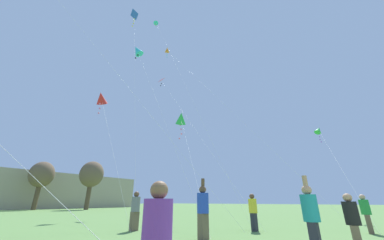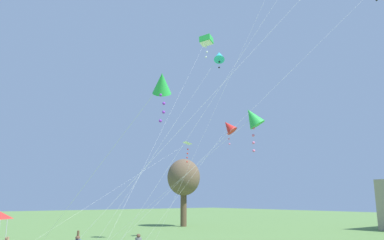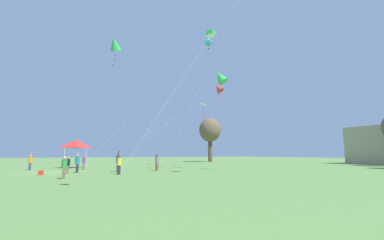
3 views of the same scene
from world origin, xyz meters
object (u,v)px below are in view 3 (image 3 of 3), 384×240
(kite_white_delta_5, at_px, (203,105))
(person_blue_shirt, at_px, (118,161))
(kite_red_diamond_6, at_px, (218,88))
(festival_tent, at_px, (76,144))
(person_grey_shirt, at_px, (157,162))
(person_black_shirt, at_px, (68,165))
(person_teal_shirt, at_px, (77,162))
(person_orange_shirt, at_px, (30,161))
(person_yellow_shirt, at_px, (119,164))
(kite_cyan_diamond_7, at_px, (208,41))
(kite_green_diamond_9, at_px, (220,77))
(kite_green_box_2, at_px, (211,34))
(cooler_box, at_px, (41,173))
(person_green_shirt, at_px, (64,167))
(kite_green_diamond_8, at_px, (114,44))
(person_purple_shirt, at_px, (84,162))

(kite_white_delta_5, bearing_deg, person_blue_shirt, -57.64)
(kite_white_delta_5, relative_size, kite_red_diamond_6, 1.84)
(festival_tent, height_order, kite_red_diamond_6, kite_red_diamond_6)
(person_grey_shirt, xyz_separation_m, person_blue_shirt, (-0.11, -3.98, 0.09))
(person_black_shirt, distance_m, person_teal_shirt, 1.20)
(person_orange_shirt, height_order, kite_red_diamond_6, kite_red_diamond_6)
(person_teal_shirt, bearing_deg, person_yellow_shirt, 17.21)
(kite_white_delta_5, relative_size, kite_cyan_diamond_7, 1.26)
(person_teal_shirt, bearing_deg, kite_green_diamond_9, 32.95)
(kite_green_box_2, distance_m, kite_cyan_diamond_7, 9.91)
(festival_tent, relative_size, kite_cyan_diamond_7, 0.24)
(kite_red_diamond_6, xyz_separation_m, kite_green_diamond_9, (6.09, -3.71, -0.82))
(person_yellow_shirt, bearing_deg, kite_green_diamond_9, -97.15)
(cooler_box, xyz_separation_m, person_yellow_shirt, (2.35, 5.94, 0.70))
(person_black_shirt, height_order, person_green_shirt, person_green_shirt)
(person_yellow_shirt, bearing_deg, kite_red_diamond_6, -60.05)
(festival_tent, distance_m, kite_white_delta_5, 19.50)
(cooler_box, bearing_deg, person_green_shirt, 20.51)
(festival_tent, height_order, kite_white_delta_5, kite_white_delta_5)
(kite_cyan_diamond_7, height_order, kite_green_diamond_9, kite_cyan_diamond_7)
(kite_green_diamond_8, xyz_separation_m, kite_green_diamond_9, (-6.39, 10.34, 1.51))
(festival_tent, height_order, person_orange_shirt, festival_tent)
(person_purple_shirt, bearing_deg, kite_red_diamond_6, 161.22)
(person_green_shirt, relative_size, kite_green_diamond_8, 0.18)
(person_black_shirt, height_order, person_purple_shirt, person_purple_shirt)
(person_purple_shirt, height_order, person_blue_shirt, person_blue_shirt)
(kite_white_delta_5, bearing_deg, person_green_shirt, -52.79)
(person_teal_shirt, xyz_separation_m, kite_cyan_diamond_7, (3.22, 12.50, 13.29))
(person_black_shirt, height_order, person_teal_shirt, person_teal_shirt)
(person_grey_shirt, bearing_deg, kite_cyan_diamond_7, -110.01)
(person_green_shirt, distance_m, kite_white_delta_5, 26.18)
(festival_tent, distance_m, person_teal_shirt, 9.00)
(person_purple_shirt, bearing_deg, person_orange_shirt, -14.11)
(person_green_shirt, height_order, person_yellow_shirt, person_yellow_shirt)
(kite_cyan_diamond_7, xyz_separation_m, kite_green_diamond_9, (4.60, -1.52, -5.64))
(person_black_shirt, bearing_deg, kite_cyan_diamond_7, 57.06)
(person_grey_shirt, xyz_separation_m, kite_green_box_2, (-4.54, 9.51, 18.29))
(person_black_shirt, distance_m, kite_white_delta_5, 23.37)
(kite_green_box_2, height_order, kite_green_diamond_8, kite_green_box_2)
(person_green_shirt, distance_m, kite_green_diamond_9, 14.51)
(kite_red_diamond_6, bearing_deg, person_yellow_shirt, -79.59)
(person_purple_shirt, height_order, kite_green_box_2, kite_green_box_2)
(kite_cyan_diamond_7, bearing_deg, kite_green_box_2, 146.98)
(person_green_shirt, relative_size, kite_red_diamond_6, 0.15)
(person_blue_shirt, bearing_deg, person_black_shirt, -115.03)
(kite_green_box_2, bearing_deg, person_teal_shirt, -77.01)
(person_grey_shirt, relative_size, person_blue_shirt, 0.82)
(person_yellow_shirt, xyz_separation_m, kite_red_diamond_6, (-2.13, 11.58, 8.54))
(kite_green_diamond_9, bearing_deg, person_teal_shirt, -125.46)
(person_black_shirt, bearing_deg, kite_green_diamond_8, -16.67)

